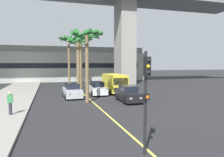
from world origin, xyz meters
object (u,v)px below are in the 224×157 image
at_px(palm_tree_mid_median, 87,41).
at_px(car_queue_third, 97,89).
at_px(palm_tree_near_median, 78,51).
at_px(car_queue_front, 129,94).
at_px(pedestrian_mid_block, 10,103).
at_px(car_queue_second, 72,91).
at_px(delivery_van, 114,83).
at_px(palm_tree_far_median, 81,46).
at_px(traffic_light_median_near, 146,89).
at_px(palm_tree_farthest_median, 69,44).

bearing_deg(palm_tree_mid_median, car_queue_third, 67.63).
bearing_deg(palm_tree_near_median, car_queue_front, -60.94).
bearing_deg(pedestrian_mid_block, car_queue_third, 47.39).
relative_size(car_queue_second, delivery_van, 0.79).
bearing_deg(car_queue_third, palm_tree_near_median, 139.77).
xyz_separation_m(palm_tree_near_median, palm_tree_mid_median, (-0.02, -6.66, 0.49)).
relative_size(delivery_van, palm_tree_far_median, 0.68).
distance_m(car_queue_third, palm_tree_mid_median, 7.38).
relative_size(car_queue_second, pedestrian_mid_block, 2.56).
xyz_separation_m(car_queue_third, palm_tree_near_median, (-2.02, 1.71, 4.59)).
relative_size(car_queue_front, traffic_light_median_near, 0.99).
distance_m(car_queue_third, palm_tree_farthest_median, 15.13).
xyz_separation_m(car_queue_second, palm_tree_near_median, (1.10, 3.23, 4.59)).
height_order(palm_tree_mid_median, pedestrian_mid_block, palm_tree_mid_median).
relative_size(car_queue_front, pedestrian_mid_block, 2.57).
bearing_deg(delivery_van, car_queue_third, -161.88).
distance_m(palm_tree_mid_median, palm_tree_farthest_median, 18.57).
bearing_deg(car_queue_second, palm_tree_near_median, 71.19).
distance_m(delivery_van, palm_tree_far_median, 8.56).
height_order(car_queue_third, traffic_light_median_near, traffic_light_median_near).
height_order(traffic_light_median_near, palm_tree_mid_median, palm_tree_mid_median).
xyz_separation_m(car_queue_front, traffic_light_median_near, (-3.74, -11.81, 1.99)).
bearing_deg(car_queue_second, traffic_light_median_near, -85.14).
bearing_deg(traffic_light_median_near, car_queue_third, 84.10).
xyz_separation_m(car_queue_front, car_queue_third, (-1.96, 5.45, 0.00)).
height_order(car_queue_front, palm_tree_near_median, palm_tree_near_median).
distance_m(car_queue_second, palm_tree_mid_median, 6.23).
height_order(traffic_light_median_near, pedestrian_mid_block, traffic_light_median_near).
bearing_deg(car_queue_front, delivery_van, 85.88).
bearing_deg(palm_tree_farthest_median, pedestrian_mid_block, -105.10).
relative_size(traffic_light_median_near, palm_tree_near_median, 0.61).
height_order(traffic_light_median_near, palm_tree_far_median, palm_tree_far_median).
bearing_deg(car_queue_second, car_queue_third, 25.98).
bearing_deg(palm_tree_farthest_median, car_queue_third, -81.27).
height_order(palm_tree_mid_median, palm_tree_farthest_median, palm_tree_farthest_median).
xyz_separation_m(delivery_van, traffic_light_median_near, (-4.19, -18.04, 1.43)).
relative_size(car_queue_third, palm_tree_near_median, 0.60).
height_order(car_queue_second, pedestrian_mid_block, pedestrian_mid_block).
bearing_deg(pedestrian_mid_block, car_queue_second, 55.60).
distance_m(car_queue_second, traffic_light_median_near, 15.91).
xyz_separation_m(traffic_light_median_near, palm_tree_far_median, (0.82, 24.07, 3.64)).
height_order(car_queue_third, palm_tree_farthest_median, palm_tree_farthest_median).
xyz_separation_m(car_queue_front, delivery_van, (0.45, 6.23, 0.57)).
distance_m(car_queue_second, pedestrian_mid_block, 8.88).
height_order(car_queue_third, pedestrian_mid_block, pedestrian_mid_block).
height_order(car_queue_second, car_queue_third, same).
bearing_deg(car_queue_third, palm_tree_farthest_median, 98.73).
height_order(car_queue_third, delivery_van, delivery_van).
relative_size(car_queue_third, delivery_van, 0.79).
distance_m(traffic_light_median_near, pedestrian_mid_block, 10.68).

